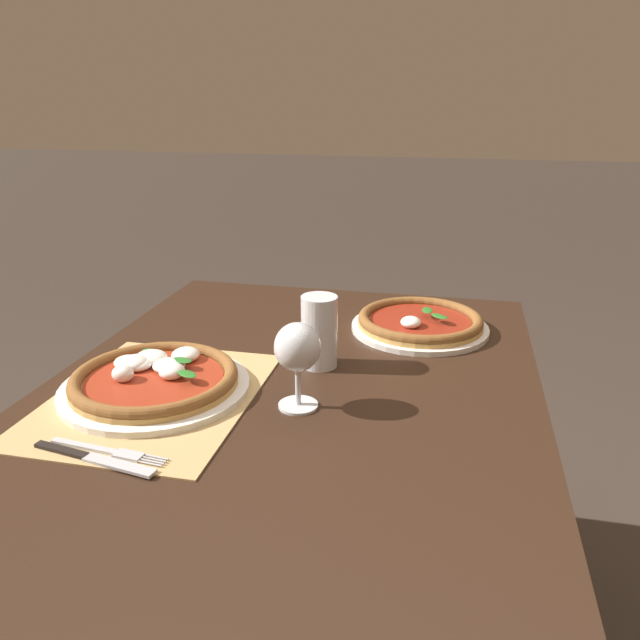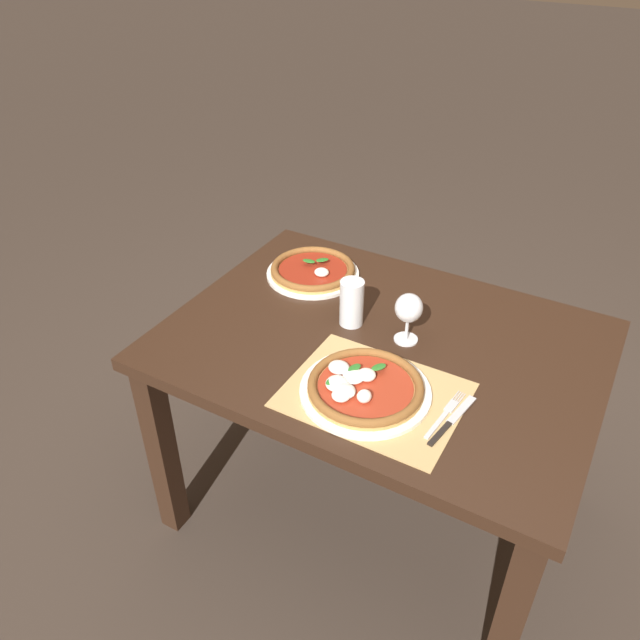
{
  "view_description": "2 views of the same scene",
  "coord_description": "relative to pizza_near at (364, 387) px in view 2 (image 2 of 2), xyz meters",
  "views": [
    {
      "loc": [
        1.0,
        0.28,
        1.26
      ],
      "look_at": [
        -0.21,
        0.01,
        0.8
      ],
      "focal_mm": 35.0,
      "sensor_mm": 36.0,
      "label": 1
    },
    {
      "loc": [
        0.56,
        -1.35,
        1.83
      ],
      "look_at": [
        -0.14,
        -0.11,
        0.83
      ],
      "focal_mm": 35.0,
      "sensor_mm": 36.0,
      "label": 2
    }
  ],
  "objects": [
    {
      "name": "pizza_near",
      "position": [
        0.0,
        0.0,
        0.0
      ],
      "size": [
        0.34,
        0.34,
        0.05
      ],
      "color": "silver",
      "rests_on": "paper_placemat"
    },
    {
      "name": "ground_plane",
      "position": [
        -0.06,
        0.24,
        -0.76
      ],
      "size": [
        24.0,
        24.0,
        0.0
      ],
      "primitive_type": "plane",
      "color": "#382D26"
    },
    {
      "name": "knife",
      "position": [
        0.24,
        0.02,
        -0.02
      ],
      "size": [
        0.05,
        0.21,
        0.01
      ],
      "color": "black",
      "rests_on": "paper_placemat"
    },
    {
      "name": "wine_glass",
      "position": [
        0.0,
        0.27,
        0.08
      ],
      "size": [
        0.08,
        0.08,
        0.16
      ],
      "color": "silver",
      "rests_on": "dining_table"
    },
    {
      "name": "pizza_far",
      "position": [
        -0.41,
        0.45,
        -0.0
      ],
      "size": [
        0.31,
        0.31,
        0.05
      ],
      "color": "silver",
      "rests_on": "dining_table"
    },
    {
      "name": "fork",
      "position": [
        0.21,
        0.03,
        -0.02
      ],
      "size": [
        0.04,
        0.2,
        0.0
      ],
      "color": "#B7B7BC",
      "rests_on": "paper_placemat"
    },
    {
      "name": "paper_placemat",
      "position": [
        0.03,
        0.01,
        -0.02
      ],
      "size": [
        0.45,
        0.35,
        0.0
      ],
      "primitive_type": "cube",
      "color": "tan",
      "rests_on": "dining_table"
    },
    {
      "name": "dining_table",
      "position": [
        -0.06,
        0.24,
        -0.13
      ],
      "size": [
        1.24,
        0.92,
        0.74
      ],
      "color": "black",
      "rests_on": "ground"
    },
    {
      "name": "pint_glass",
      "position": [
        -0.17,
        0.27,
        0.05
      ],
      "size": [
        0.07,
        0.07,
        0.15
      ],
      "color": "silver",
      "rests_on": "dining_table"
    }
  ]
}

